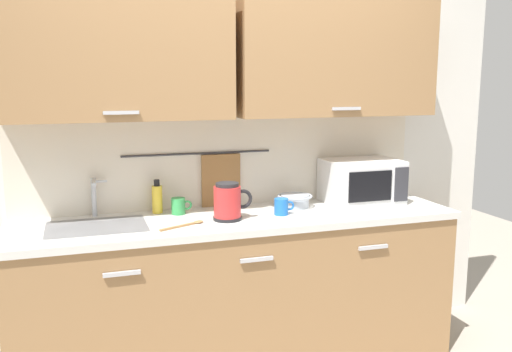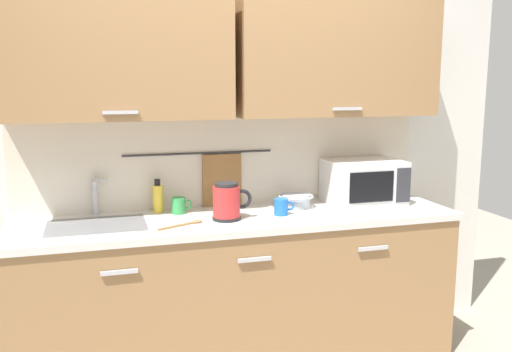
% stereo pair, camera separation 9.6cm
% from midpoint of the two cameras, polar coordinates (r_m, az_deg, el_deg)
% --- Properties ---
extents(counter_unit, '(2.53, 0.64, 0.90)m').
position_cam_midpoint_polar(counter_unit, '(3.30, -2.69, -11.64)').
color(counter_unit, '#997047').
rests_on(counter_unit, ground).
extents(back_wall_assembly, '(3.70, 0.41, 2.50)m').
position_cam_midpoint_polar(back_wall_assembly, '(3.29, -3.75, 7.38)').
color(back_wall_assembly, silver).
rests_on(back_wall_assembly, ground).
extents(sink_faucet, '(0.09, 0.17, 0.22)m').
position_cam_midpoint_polar(sink_faucet, '(3.24, -17.14, -1.60)').
color(sink_faucet, '#B2B5BA').
rests_on(sink_faucet, counter_unit).
extents(microwave, '(0.46, 0.35, 0.27)m').
position_cam_midpoint_polar(microwave, '(3.54, 10.05, -0.52)').
color(microwave, white).
rests_on(microwave, counter_unit).
extents(electric_kettle, '(0.23, 0.16, 0.21)m').
position_cam_midpoint_polar(electric_kettle, '(3.06, -3.79, -2.68)').
color(electric_kettle, black).
rests_on(electric_kettle, counter_unit).
extents(dish_soap_bottle, '(0.06, 0.06, 0.20)m').
position_cam_midpoint_polar(dish_soap_bottle, '(3.27, -10.97, -2.28)').
color(dish_soap_bottle, yellow).
rests_on(dish_soap_bottle, counter_unit).
extents(mug_near_sink, '(0.12, 0.08, 0.09)m').
position_cam_midpoint_polar(mug_near_sink, '(3.23, -8.81, -3.07)').
color(mug_near_sink, green).
rests_on(mug_near_sink, counter_unit).
extents(mixing_bowl, '(0.21, 0.21, 0.08)m').
position_cam_midpoint_polar(mixing_bowl, '(3.37, 3.21, -2.48)').
color(mixing_bowl, '#A5ADB7').
rests_on(mixing_bowl, counter_unit).
extents(mug_by_kettle, '(0.12, 0.08, 0.09)m').
position_cam_midpoint_polar(mug_by_kettle, '(3.18, 1.79, -3.18)').
color(mug_by_kettle, blue).
rests_on(mug_by_kettle, counter_unit).
extents(wooden_spoon, '(0.26, 0.14, 0.01)m').
position_cam_midpoint_polar(wooden_spoon, '(2.98, -8.01, -4.97)').
color(wooden_spoon, '#9E7042').
rests_on(wooden_spoon, counter_unit).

